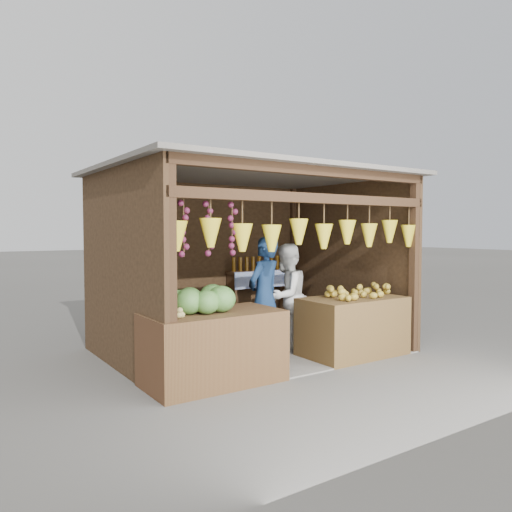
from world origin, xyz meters
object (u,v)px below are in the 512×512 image
Objects in this scene: woman_standing at (286,296)px; vendor_seated at (155,300)px; counter_left at (213,348)px; counter_right at (353,326)px; man_standing at (264,296)px.

vendor_seated is (-2.03, 0.20, 0.09)m from woman_standing.
counter_left reaches higher than counter_right.
woman_standing is (0.51, 0.14, -0.06)m from man_standing.
woman_standing is (-0.56, 0.85, 0.38)m from counter_right.
vendor_seated is at bearing -27.87° from woman_standing.
vendor_seated is (-2.59, 1.04, 0.47)m from counter_right.
counter_right is 0.88× the size of man_standing.
counter_left is at bearing 4.32° from woman_standing.
counter_left is 1.21m from vendor_seated.
counter_right is 2.84m from vendor_seated.
woman_standing is at bearing 175.21° from man_standing.
woman_standing is at bearing 123.55° from counter_right.
man_standing is at bearing 30.58° from counter_left.
counter_left is 1.99m from woman_standing.
counter_left is 1.07× the size of counter_right.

